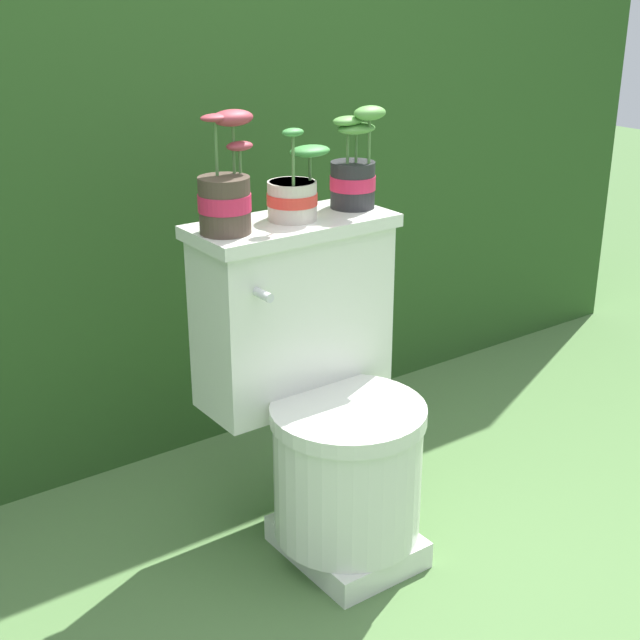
{
  "coord_description": "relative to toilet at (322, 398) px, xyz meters",
  "views": [
    {
      "loc": [
        -1.04,
        -1.39,
        1.31
      ],
      "look_at": [
        0.07,
        0.14,
        0.57
      ],
      "focal_mm": 50.0,
      "sensor_mm": 36.0,
      "label": 1
    }
  ],
  "objects": [
    {
      "name": "potted_plant_midleft",
      "position": [
        0.0,
        0.11,
        0.47
      ],
      "size": [
        0.15,
        0.12,
        0.21
      ],
      "color": "beige",
      "rests_on": "toilet"
    },
    {
      "name": "hedge_backdrop",
      "position": [
        -0.07,
        0.99,
        0.51
      ],
      "size": [
        3.76,
        0.79,
        1.77
      ],
      "color": "#284C1E",
      "rests_on": "ground"
    },
    {
      "name": "toilet",
      "position": [
        0.0,
        0.0,
        0.0
      ],
      "size": [
        0.48,
        0.51,
        0.78
      ],
      "color": "silver",
      "rests_on": "ground"
    },
    {
      "name": "potted_plant_middle",
      "position": [
        0.18,
        0.12,
        0.5
      ],
      "size": [
        0.12,
        0.12,
        0.24
      ],
      "color": "#262628",
      "rests_on": "toilet"
    },
    {
      "name": "potted_plant_left",
      "position": [
        -0.17,
        0.11,
        0.49
      ],
      "size": [
        0.14,
        0.12,
        0.26
      ],
      "color": "#47382D",
      "rests_on": "toilet"
    },
    {
      "name": "ground_plane",
      "position": [
        -0.07,
        -0.13,
        -0.37
      ],
      "size": [
        12.0,
        12.0,
        0.0
      ],
      "primitive_type": "plane",
      "color": "#4C703D"
    }
  ]
}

